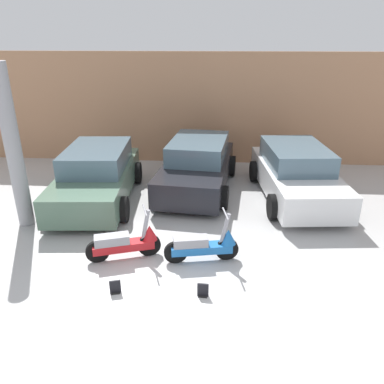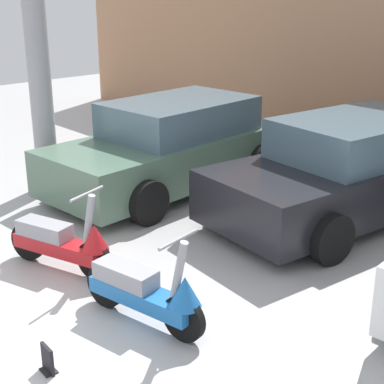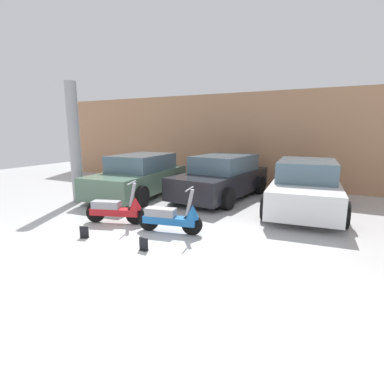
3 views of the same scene
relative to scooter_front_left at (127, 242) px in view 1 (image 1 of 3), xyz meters
The scene contains 10 objects.
ground_plane 1.47m from the scooter_front_left, 53.22° to the right, with size 28.00×28.00×0.00m, color #B2B2B2.
wall_back 6.79m from the scooter_front_left, 82.62° to the left, with size 19.60×0.12×3.79m, color tan.
scooter_front_left is the anchor object (origin of this frame).
scooter_front_right 1.60m from the scooter_front_left, ahead, with size 1.51×0.61×1.06m.
car_rear_left 3.32m from the scooter_front_left, 116.82° to the left, with size 2.31×4.39×1.45m.
car_rear_center 4.19m from the scooter_front_left, 72.81° to the left, with size 2.42×4.44×1.45m.
car_rear_right 5.34m from the scooter_front_left, 40.99° to the left, with size 2.36×4.40×1.45m.
placard_near_left_scooter 1.18m from the scooter_front_left, 88.07° to the right, with size 0.20×0.16×0.26m.
placard_near_right_scooter 1.98m from the scooter_front_left, 35.10° to the right, with size 0.20×0.13×0.26m.
support_column_side 3.47m from the scooter_front_left, 154.32° to the left, with size 0.36×0.36×3.79m, color #99999E.
Camera 1 is at (0.93, -5.40, 4.28)m, focal length 35.00 mm.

